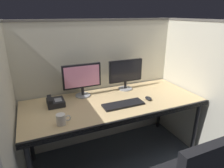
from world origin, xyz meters
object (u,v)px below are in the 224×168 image
coffee_mug (61,119)px  desk_phone (55,102)px  desk (114,106)px  keyboard_main (123,104)px  monitor_left (82,78)px  computer_mouse (148,98)px  monitor_right (126,73)px

coffee_mug → desk_phone: size_ratio=0.66×
desk → desk_phone: 0.62m
keyboard_main → desk_phone: 0.70m
monitor_left → computer_mouse: (0.63, -0.39, -0.20)m
desk_phone → coffee_mug: bearing=-90.5°
monitor_left → coffee_mug: 0.63m
monitor_right → coffee_mug: bearing=-149.7°
desk → monitor_right: 0.47m
coffee_mug → desk: bearing=21.4°
monitor_left → coffee_mug: monitor_left is taller
desk → monitor_right: bearing=45.3°
desk_phone → computer_mouse: bearing=-15.9°
desk → monitor_left: (-0.27, 0.28, 0.27)m
keyboard_main → desk: bearing=112.1°
coffee_mug → desk_phone: bearing=89.5°
desk → keyboard_main: keyboard_main is taller
monitor_left → monitor_right: same height
monitor_left → monitor_right: bearing=-0.5°
desk → coffee_mug: size_ratio=15.08×
keyboard_main → desk_phone: (-0.64, 0.29, 0.02)m
keyboard_main → coffee_mug: size_ratio=3.41×
desk → coffee_mug: bearing=-158.6°
desk → desk_phone: bearing=164.3°
monitor_right → computer_mouse: bearing=-76.8°
computer_mouse → coffee_mug: 0.97m
desk_phone → monitor_right: bearing=7.2°
monitor_right → desk_phone: 0.89m
monitor_left → desk: bearing=-46.3°
coffee_mug → desk_phone: coffee_mug is taller
coffee_mug → computer_mouse: bearing=7.5°
desk → keyboard_main: size_ratio=4.42×
coffee_mug → desk_phone: 0.40m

